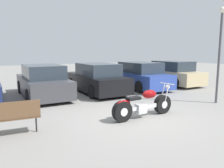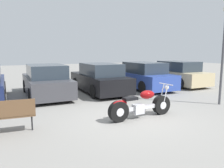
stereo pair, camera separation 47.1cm
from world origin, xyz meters
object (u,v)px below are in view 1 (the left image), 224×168
Objects in this scene: parked_car_black at (96,79)px; park_bench at (8,115)px; parked_car_blue at (138,76)px; lamp_post at (220,43)px; parked_car_champagne at (170,74)px; parked_car_dark_grey at (43,82)px; motorcycle at (143,105)px.

parked_car_black reaches higher than park_bench.
lamp_post is (0.63, -4.57, 1.73)m from parked_car_blue.
parked_car_blue is at bearing 0.62° from parked_car_black.
parked_car_blue is (2.64, 0.03, 0.00)m from parked_car_black.
parked_car_blue is at bearing -176.46° from parked_car_champagne.
parked_car_dark_grey is 7.93m from parked_car_champagne.
parked_car_dark_grey reaches higher than park_bench.
parked_car_blue reaches higher than park_bench.
motorcycle is at bearing -178.12° from lamp_post.
parked_car_dark_grey is (-2.09, 4.85, 0.28)m from motorcycle.
parked_car_blue is 1.00× the size of parked_car_champagne.
parked_car_blue is at bearing 97.88° from lamp_post.
parked_car_dark_grey is 4.88m from park_bench.
lamp_post is at bearing -38.62° from parked_car_dark_grey.
parked_car_champagne reaches higher than motorcycle.
parked_car_champagne is at bearing 39.82° from motorcycle.
parked_car_black is (2.64, -0.18, 0.00)m from parked_car_dark_grey.
parked_car_black is 1.18× the size of lamp_post.
parked_car_champagne reaches higher than park_bench.
motorcycle is 5.69m from parked_car_blue.
lamp_post is (3.82, 0.13, 2.00)m from motorcycle.
lamp_post is at bearing -1.39° from park_bench.
lamp_post reaches higher than parked_car_blue.
park_bench is (-1.77, -4.54, -0.14)m from parked_car_dark_grey.
parked_car_dark_grey is 1.00× the size of parked_car_champagne.
lamp_post is (7.69, -0.19, 1.86)m from park_bench.
park_bench is at bearing 178.61° from lamp_post.
lamp_post is at bearing -112.98° from parked_car_champagne.
parked_car_black is 6.21m from park_bench.
park_bench is at bearing -148.13° from parked_car_blue.
park_bench is 0.40× the size of lamp_post.
lamp_post is (-2.01, -4.74, 1.73)m from parked_car_champagne.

